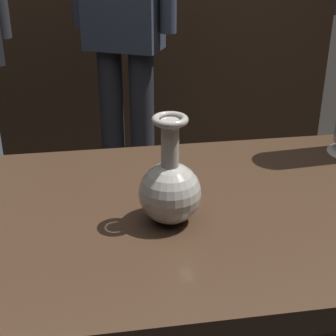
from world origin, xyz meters
The scene contains 3 objects.
back_display_shelf centered at (0.00, 2.20, 0.49)m, with size 2.60×0.40×0.99m.
vase_centerpiece centered at (0.00, -0.04, 0.87)m, with size 0.12×0.12×0.21m.
visitor_center_back centered at (0.03, 1.36, 0.98)m, with size 0.43×0.31×1.66m.
Camera 1 is at (-0.13, -0.85, 1.31)m, focal length 54.28 mm.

